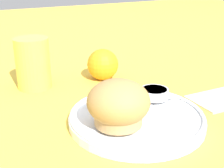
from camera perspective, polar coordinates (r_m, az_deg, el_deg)
ground_plane at (r=0.53m, az=3.33°, el=-7.41°), size 3.00×3.00×0.00m
plate at (r=0.53m, az=4.29°, el=-5.98°), size 0.23×0.23×0.02m
muffin at (r=0.48m, az=1.18°, el=-3.73°), size 0.10×0.10×0.07m
cream_ramekin at (r=0.58m, az=7.76°, el=-1.58°), size 0.05×0.05×0.02m
berry_pair at (r=0.57m, az=3.46°, el=-2.10°), size 0.03×0.02×0.02m
butter_knife at (r=0.57m, az=3.57°, el=-2.86°), size 0.16×0.06×0.00m
orange_fruit at (r=0.72m, az=-1.70°, el=3.59°), size 0.07×0.07×0.07m
juice_glass at (r=0.69m, az=-14.26°, el=3.71°), size 0.07×0.07×0.11m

